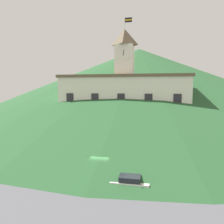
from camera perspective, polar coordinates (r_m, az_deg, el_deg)
ground_plane at (r=31.19m, az=-2.87°, el=-15.63°), size 160.00×160.00×0.00m
civic_building at (r=49.89m, az=3.20°, el=1.89°), size 28.76×9.55×27.00m
banner_fence at (r=42.75m, az=1.47°, el=-7.90°), size 25.56×0.12×2.34m
hillside_backdrop at (r=88.76m, az=7.00°, el=7.41°), size 134.74×134.74×26.96m
street_lamp_center at (r=44.26m, az=-4.31°, el=-4.41°), size 1.26×0.36×4.70m
street_lamp_far_left at (r=42.66m, az=7.40°, el=-4.55°), size 1.26×0.36×5.05m
car_yellow_coupe at (r=30.58m, az=21.69°, el=-15.28°), size 4.31×2.34×1.35m
car_white_taxi at (r=26.75m, az=4.70°, el=-17.88°), size 4.53×2.20×1.50m
car_silver_hatch at (r=34.90m, az=-2.21°, el=-12.00°), size 4.07×2.38×1.50m
pedestrian at (r=40.64m, az=-9.54°, el=-9.11°), size 0.50×0.50×1.68m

